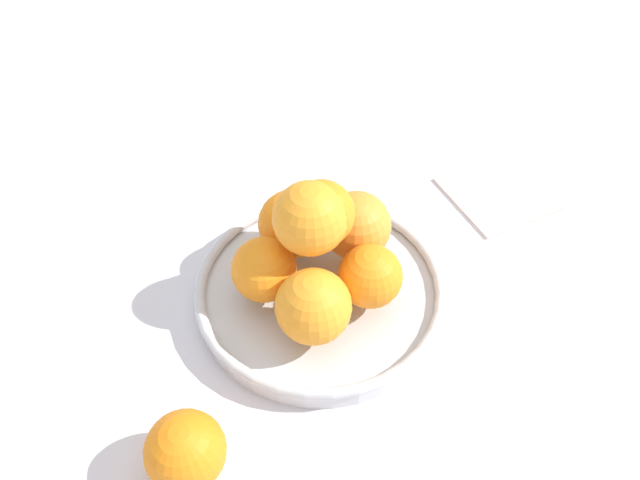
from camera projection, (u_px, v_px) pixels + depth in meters
The scene contains 5 objects.
ground_plane at pixel (320, 299), 0.76m from camera, with size 4.00×4.00×0.00m, color silver.
fruit_bowl at pixel (320, 291), 0.75m from camera, with size 0.30×0.30×0.03m.
orange_pile at pixel (318, 246), 0.70m from camera, with size 0.19×0.21×0.15m.
stray_orange at pixel (185, 451), 0.59m from camera, with size 0.08×0.08×0.08m, color orange.
napkin_folded at pixel (498, 192), 0.89m from camera, with size 0.13×0.13×0.01m, color beige.
Camera 1 is at (0.05, -0.46, 0.61)m, focal length 35.00 mm.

